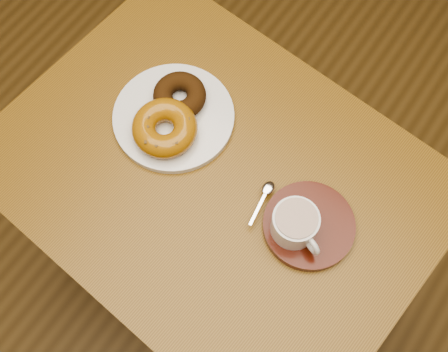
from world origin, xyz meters
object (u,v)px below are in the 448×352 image
Objects in this scene: cafe_table at (216,198)px; donut_plate at (174,117)px; saucer at (309,225)px; coffee_cup at (295,224)px.

donut_plate reaches higher than cafe_table.
coffee_cup reaches higher than saucer.
cafe_table is 3.70× the size of donut_plate.
saucer reaches higher than cafe_table.
saucer is 1.57× the size of coffee_cup.
donut_plate is 0.32m from saucer.
saucer is 0.05m from coffee_cup.
coffee_cup is (0.17, -0.01, 0.16)m from cafe_table.
saucer is at bearing 73.64° from coffee_cup.
cafe_table is 0.19m from donut_plate.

